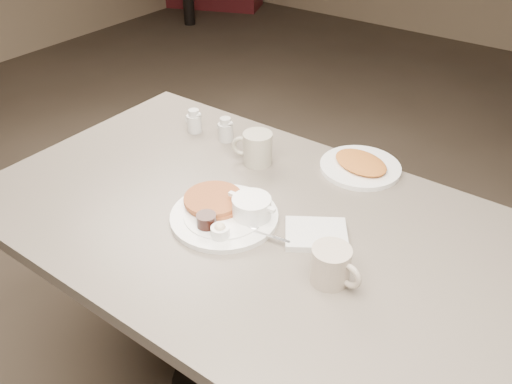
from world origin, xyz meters
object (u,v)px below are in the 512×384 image
Objects in this scene: diner_table at (252,264)px; creamer_left at (194,122)px; hash_plate at (360,166)px; main_plate at (228,211)px; coffee_mug_far at (256,148)px; creamer_right at (226,130)px; coffee_mug_near at (332,265)px.

creamer_left reaches higher than diner_table.
hash_plate is (0.57, 0.11, -0.02)m from creamer_left.
main_plate is 0.29m from coffee_mug_far.
creamer_left and creamer_right have the same top height.
coffee_mug_far is at bearing -18.28° from creamer_right.
coffee_mug_far reaches higher than creamer_left.
diner_table is 0.44m from hash_plate.
coffee_mug_near reaches higher than diner_table.
diner_table is 11.22× the size of coffee_mug_near.
diner_table is 0.48m from creamer_right.
coffee_mug_far reaches higher than creamer_right.
hash_plate is at bearing 12.43° from creamer_right.
main_plate is at bearing -140.51° from diner_table.
coffee_mug_near is 0.54m from coffee_mug_far.
coffee_mug_far is at bearing -151.29° from hash_plate.
coffee_mug_near is 0.81m from creamer_left.
coffee_mug_far is at bearing 144.30° from coffee_mug_near.
coffee_mug_near is (0.33, -0.04, 0.02)m from main_plate.
coffee_mug_near is (0.29, -0.08, 0.22)m from diner_table.
creamer_left is at bearing -172.79° from creamer_right.
diner_table is 4.26× the size of main_plate.
diner_table is at bearing 39.49° from main_plate.
creamer_right is (-0.60, 0.37, -0.01)m from coffee_mug_near.
diner_table is 0.56m from creamer_left.
coffee_mug_far is (-0.44, 0.32, 0.00)m from coffee_mug_near.
creamer_left reaches higher than hash_plate.
creamer_right reaches higher than hash_plate.
creamer_left is (-0.44, 0.27, 0.21)m from diner_table.
coffee_mug_near is at bearing -70.90° from hash_plate.
hash_plate is (0.28, 0.15, -0.04)m from coffee_mug_far.
creamer_left is at bearing 172.30° from coffee_mug_far.
main_plate reaches higher than diner_table.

